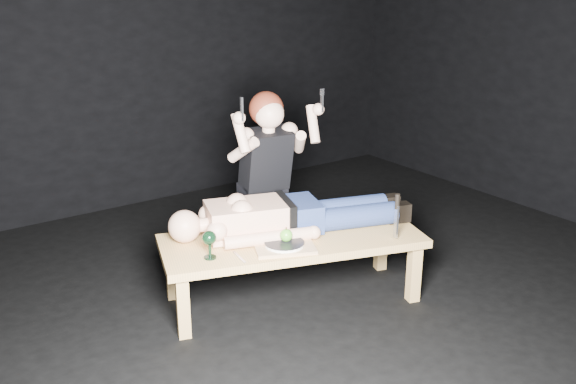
# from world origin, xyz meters

# --- Properties ---
(ground) EXTENTS (5.00, 5.00, 0.00)m
(ground) POSITION_xyz_m (0.00, 0.00, 0.00)
(ground) COLOR black
(ground) RESTS_ON ground
(back_wall) EXTENTS (5.00, 0.00, 5.00)m
(back_wall) POSITION_xyz_m (0.00, 2.50, 1.50)
(back_wall) COLOR black
(back_wall) RESTS_ON ground
(table) EXTENTS (1.82, 1.13, 0.45)m
(table) POSITION_xyz_m (-0.34, 0.11, 0.23)
(table) COLOR tan
(table) RESTS_ON ground
(lying_man) EXTENTS (1.82, 1.04, 0.27)m
(lying_man) POSITION_xyz_m (-0.25, 0.21, 0.59)
(lying_man) COLOR #D9AC89
(lying_man) RESTS_ON table
(kneeling_woman) EXTENTS (0.82, 0.89, 1.36)m
(kneeling_woman) POSITION_xyz_m (-0.19, 0.72, 0.68)
(kneeling_woman) COLOR black
(kneeling_woman) RESTS_ON ground
(serving_tray) EXTENTS (0.45, 0.39, 0.02)m
(serving_tray) POSITION_xyz_m (-0.49, -0.01, 0.46)
(serving_tray) COLOR tan
(serving_tray) RESTS_ON table
(plate) EXTENTS (0.33, 0.33, 0.02)m
(plate) POSITION_xyz_m (-0.49, -0.01, 0.48)
(plate) COLOR white
(plate) RESTS_ON serving_tray
(apple) EXTENTS (0.08, 0.08, 0.08)m
(apple) POSITION_xyz_m (-0.47, 0.00, 0.53)
(apple) COLOR green
(apple) RESTS_ON plate
(goblet) EXTENTS (0.11, 0.11, 0.18)m
(goblet) POSITION_xyz_m (-0.94, 0.13, 0.54)
(goblet) COLOR black
(goblet) RESTS_ON table
(fork_flat) EXTENTS (0.04, 0.18, 0.01)m
(fork_flat) POSITION_xyz_m (-0.79, 0.04, 0.45)
(fork_flat) COLOR #B2B2B7
(fork_flat) RESTS_ON table
(knife_flat) EXTENTS (0.08, 0.17, 0.01)m
(knife_flat) POSITION_xyz_m (-0.34, -0.09, 0.45)
(knife_flat) COLOR #B2B2B7
(knife_flat) RESTS_ON table
(spoon_flat) EXTENTS (0.03, 0.18, 0.01)m
(spoon_flat) POSITION_xyz_m (-0.38, 0.03, 0.45)
(spoon_flat) COLOR #B2B2B7
(spoon_flat) RESTS_ON table
(carving_knife) EXTENTS (0.05, 0.05, 0.31)m
(carving_knife) POSITION_xyz_m (0.19, -0.30, 0.60)
(carving_knife) COLOR #B2B2B7
(carving_knife) RESTS_ON table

